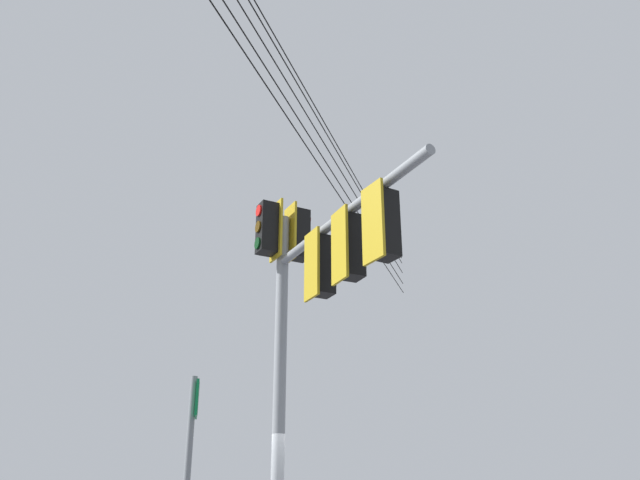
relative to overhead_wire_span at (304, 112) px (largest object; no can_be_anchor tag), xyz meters
name	(u,v)px	position (x,y,z in m)	size (l,w,h in m)	color
signal_mast_assembly	(309,285)	(0.11, 1.89, -4.34)	(1.90, 4.24, 6.36)	gray
overhead_wire_span	(304,112)	(0.00, 0.00, 0.00)	(9.60, 19.92, 1.90)	black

